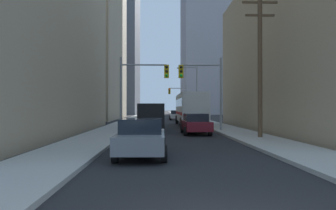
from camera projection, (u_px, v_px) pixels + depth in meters
sidewalk_left at (136, 118)px, 54.06m from camera, size 2.92×160.00×0.15m
sidewalk_right at (192, 118)px, 54.40m from camera, size 2.92×160.00×0.15m
city_bus at (190, 108)px, 33.24m from camera, size 2.67×11.52×3.40m
cargo_van_black at (150, 116)px, 25.02m from camera, size 2.19×5.28×2.26m
sedan_grey at (142, 137)px, 12.21m from camera, size 1.95×4.23×1.52m
sedan_maroon at (195, 124)px, 22.60m from camera, size 1.96×4.27×1.52m
sedan_beige at (152, 119)px, 32.00m from camera, size 1.95×4.25×1.52m
sedan_red at (153, 116)px, 43.62m from camera, size 1.95×4.26×1.52m
sedan_silver at (176, 115)px, 48.47m from camera, size 1.95×4.23×1.52m
traffic_signal_near_left at (142, 82)px, 24.80m from camera, size 3.96×0.44×6.00m
traffic_signal_near_right at (203, 82)px, 24.97m from camera, size 3.53×0.44×6.00m
traffic_signal_far_right at (179, 96)px, 54.73m from camera, size 3.31×0.44×6.00m
utility_pole_right at (260, 62)px, 18.96m from camera, size 2.20×0.28×9.04m
street_lamp_right at (194, 88)px, 40.97m from camera, size 2.76×0.32×7.50m
building_left_mid_office at (50, 43)px, 53.56m from camera, size 24.17×24.53×26.28m
building_left_far_tower at (110, 12)px, 93.87m from camera, size 17.06×25.23×62.37m
building_right_far_highrise at (222, 32)px, 94.80m from camera, size 24.08×20.42×50.70m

